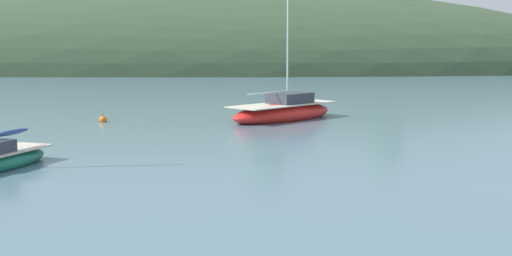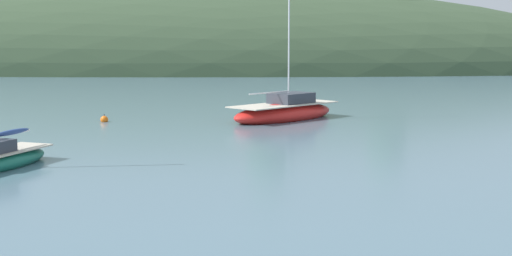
% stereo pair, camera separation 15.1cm
% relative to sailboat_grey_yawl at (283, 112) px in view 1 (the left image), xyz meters
% --- Properties ---
extents(far_shoreline_hill, '(150.00, 36.00, 27.88)m').
position_rel_sailboat_grey_yawl_xyz_m(far_shoreline_hill, '(-26.18, 59.78, -0.39)').
color(far_shoreline_hill, '#384C33').
rests_on(far_shoreline_hill, ground).
extents(sailboat_grey_yawl, '(7.13, 7.44, 9.97)m').
position_rel_sailboat_grey_yawl_xyz_m(sailboat_grey_yawl, '(0.00, 0.00, 0.00)').
color(sailboat_grey_yawl, red).
rests_on(sailboat_grey_yawl, ground).
extents(mooring_buoy_inner, '(0.44, 0.44, 0.54)m').
position_rel_sailboat_grey_yawl_xyz_m(mooring_buoy_inner, '(-10.22, -1.50, -0.33)').
color(mooring_buoy_inner, orange).
rests_on(mooring_buoy_inner, ground).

